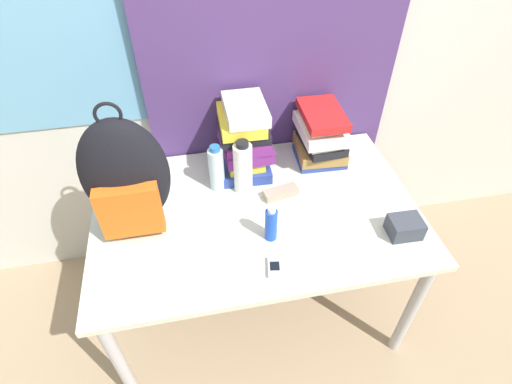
% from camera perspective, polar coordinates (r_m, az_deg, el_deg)
% --- Properties ---
extents(ground_plane, '(12.00, 12.00, 0.00)m').
position_cam_1_polar(ground_plane, '(2.05, 2.61, -25.42)').
color(ground_plane, '#9E8466').
extents(wall_back, '(6.00, 0.06, 2.50)m').
position_cam_1_polar(wall_back, '(1.80, -3.62, 21.80)').
color(wall_back, beige).
rests_on(wall_back, ground_plane).
extents(curtain_blue, '(1.14, 0.04, 2.50)m').
position_cam_1_polar(curtain_blue, '(1.78, 2.60, 21.57)').
color(curtain_blue, '#4C336B').
rests_on(curtain_blue, ground_plane).
extents(desk, '(1.35, 0.86, 0.71)m').
position_cam_1_polar(desk, '(1.73, -0.00, -4.18)').
color(desk, beige).
rests_on(desk, ground_plane).
extents(backpack, '(0.32, 0.20, 0.54)m').
position_cam_1_polar(backpack, '(1.54, -18.08, 1.90)').
color(backpack, black).
rests_on(backpack, desk).
extents(book_stack_left, '(0.24, 0.29, 0.34)m').
position_cam_1_polar(book_stack_left, '(1.78, -1.76, 7.62)').
color(book_stack_left, navy).
rests_on(book_stack_left, desk).
extents(book_stack_center, '(0.23, 0.27, 0.26)m').
position_cam_1_polar(book_stack_center, '(1.88, 9.25, 7.95)').
color(book_stack_center, navy).
rests_on(book_stack_center, desk).
extents(water_bottle, '(0.07, 0.07, 0.22)m').
position_cam_1_polar(water_bottle, '(1.71, -5.67, 3.34)').
color(water_bottle, silver).
rests_on(water_bottle, desk).
extents(sports_bottle, '(0.08, 0.08, 0.25)m').
position_cam_1_polar(sports_bottle, '(1.69, -1.88, 3.50)').
color(sports_bottle, white).
rests_on(sports_bottle, desk).
extents(sunscreen_bottle, '(0.05, 0.05, 0.17)m').
position_cam_1_polar(sunscreen_bottle, '(1.51, 2.17, -4.57)').
color(sunscreen_bottle, blue).
rests_on(sunscreen_bottle, desk).
extents(cell_phone, '(0.06, 0.09, 0.02)m').
position_cam_1_polar(cell_phone, '(1.47, 2.68, -10.70)').
color(cell_phone, '#B7BCC6').
rests_on(cell_phone, desk).
extents(sunglasses_case, '(0.16, 0.08, 0.04)m').
position_cam_1_polar(sunglasses_case, '(1.72, 3.56, -0.09)').
color(sunglasses_case, gray).
rests_on(sunglasses_case, desk).
extents(camera_pouch, '(0.13, 0.10, 0.07)m').
position_cam_1_polar(camera_pouch, '(1.66, 20.50, -4.69)').
color(camera_pouch, '#383D47').
rests_on(camera_pouch, desk).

